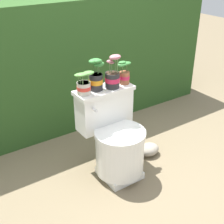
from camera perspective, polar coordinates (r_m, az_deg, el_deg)
ground_plane at (r=2.62m, az=3.66°, el=-11.18°), size 12.00×12.00×0.00m
hedge_backdrop at (r=3.27m, az=-9.56°, el=9.29°), size 3.17×0.79×1.25m
toilet at (r=2.46m, az=0.54°, el=-4.93°), size 0.47×0.51×0.69m
potted_plant_left at (r=2.27m, az=-5.20°, el=5.02°), size 0.14×0.11×0.18m
potted_plant_midleft at (r=2.34m, az=-2.91°, el=6.43°), size 0.13×0.11×0.24m
potted_plant_middle at (r=2.38m, az=0.12°, el=6.51°), size 0.13×0.11×0.26m
potted_plant_midright at (r=2.46m, az=2.25°, el=7.01°), size 0.13×0.08×0.18m
garden_stone at (r=2.82m, az=6.75°, el=-6.81°), size 0.19×0.15×0.11m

